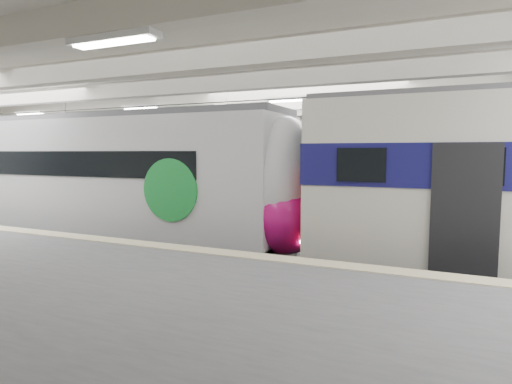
% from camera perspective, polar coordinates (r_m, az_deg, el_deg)
% --- Properties ---
extents(station_hall, '(36.00, 24.00, 5.75)m').
position_cam_1_polar(station_hall, '(10.50, -2.24, 5.33)').
color(station_hall, black).
rests_on(station_hall, ground).
extents(modern_emu, '(13.93, 2.88, 4.49)m').
position_cam_1_polar(modern_emu, '(14.52, -15.50, 1.05)').
color(modern_emu, silver).
rests_on(modern_emu, ground).
extents(far_train, '(14.45, 3.32, 4.57)m').
position_cam_1_polar(far_train, '(20.94, -13.14, 2.80)').
color(far_train, silver).
rests_on(far_train, ground).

